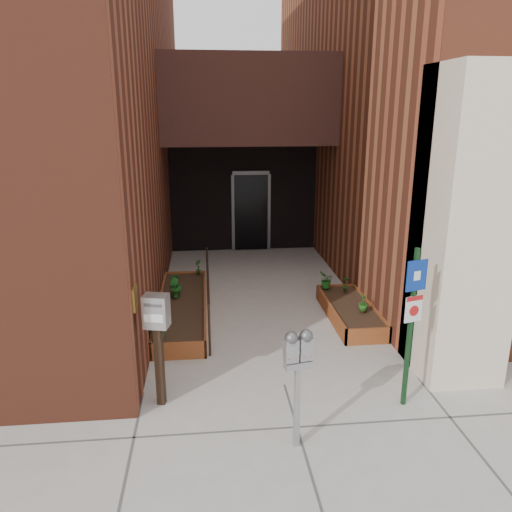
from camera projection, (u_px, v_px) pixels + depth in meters
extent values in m
plane|color=#9E9991|center=(284.00, 385.00, 7.17)|extent=(80.00, 80.00, 0.00)
cube|color=brown|center=(469.00, 62.00, 13.16)|extent=(8.00, 13.70, 10.00)
cube|color=beige|center=(464.00, 229.00, 6.99)|extent=(1.10, 1.20, 4.40)
cube|color=black|center=(247.00, 100.00, 11.76)|extent=(4.20, 2.00, 2.00)
cube|color=black|center=(243.00, 196.00, 13.80)|extent=(4.00, 0.30, 3.00)
cube|color=black|center=(251.00, 213.00, 13.78)|extent=(0.90, 0.06, 2.10)
cube|color=#B79338|center=(135.00, 298.00, 6.36)|extent=(0.04, 0.30, 0.30)
cube|color=brown|center=(178.00, 351.00, 7.85)|extent=(0.90, 0.04, 0.30)
cube|color=brown|center=(185.00, 278.00, 11.25)|extent=(0.90, 0.04, 0.30)
cube|color=brown|center=(160.00, 309.00, 9.51)|extent=(0.04, 3.60, 0.30)
cube|color=brown|center=(205.00, 307.00, 9.59)|extent=(0.04, 3.60, 0.30)
cube|color=black|center=(182.00, 309.00, 9.56)|extent=(0.82, 3.52, 0.26)
cube|color=brown|center=(368.00, 336.00, 8.36)|extent=(0.80, 0.04, 0.30)
cube|color=brown|center=(335.00, 291.00, 10.42)|extent=(0.80, 0.04, 0.30)
cube|color=brown|center=(330.00, 312.00, 9.35)|extent=(0.04, 2.20, 0.30)
cube|color=brown|center=(370.00, 311.00, 9.42)|extent=(0.04, 2.20, 0.30)
cube|color=black|center=(350.00, 312.00, 9.39)|extent=(0.72, 2.12, 0.26)
cylinder|color=black|center=(209.00, 330.00, 7.89)|extent=(0.04, 0.04, 0.90)
cylinder|color=black|center=(207.00, 267.00, 11.04)|extent=(0.04, 0.04, 0.90)
cylinder|color=black|center=(208.00, 272.00, 9.35)|extent=(0.04, 3.30, 0.04)
cube|color=#98979A|center=(297.00, 408.00, 5.74)|extent=(0.07, 0.07, 1.03)
cube|color=#98979A|center=(298.00, 364.00, 5.58)|extent=(0.33, 0.18, 0.08)
cube|color=#98979A|center=(291.00, 351.00, 5.50)|extent=(0.17, 0.13, 0.27)
sphere|color=#59595B|center=(291.00, 338.00, 5.46)|extent=(0.15, 0.15, 0.15)
cube|color=white|center=(293.00, 351.00, 5.45)|extent=(0.09, 0.02, 0.05)
cube|color=#B21414|center=(293.00, 358.00, 5.47)|extent=(0.09, 0.02, 0.03)
cube|color=#98979A|center=(306.00, 348.00, 5.56)|extent=(0.17, 0.13, 0.27)
sphere|color=#59595B|center=(306.00, 336.00, 5.51)|extent=(0.15, 0.15, 0.15)
cube|color=white|center=(308.00, 349.00, 5.50)|extent=(0.09, 0.02, 0.05)
cube|color=#B21414|center=(307.00, 356.00, 5.52)|extent=(0.09, 0.02, 0.03)
cube|color=#133618|center=(410.00, 330.00, 6.40)|extent=(0.06, 0.06, 2.18)
cube|color=navy|center=(417.00, 276.00, 6.17)|extent=(0.29, 0.10, 0.40)
cube|color=white|center=(417.00, 276.00, 6.16)|extent=(0.10, 0.04, 0.12)
cube|color=white|center=(414.00, 309.00, 6.29)|extent=(0.24, 0.09, 0.35)
cube|color=#B21414|center=(415.00, 298.00, 6.25)|extent=(0.24, 0.08, 0.06)
cylinder|color=#B21414|center=(414.00, 311.00, 6.29)|extent=(0.14, 0.05, 0.14)
cube|color=black|center=(160.00, 365.00, 6.57)|extent=(0.12, 0.12, 1.13)
cube|color=#ADADAF|center=(156.00, 311.00, 6.35)|extent=(0.35, 0.29, 0.43)
cube|color=#59595B|center=(153.00, 306.00, 6.20)|extent=(0.22, 0.06, 0.04)
cube|color=white|center=(153.00, 319.00, 6.25)|extent=(0.24, 0.07, 0.10)
imported|color=#1C621E|center=(159.00, 327.00, 7.90)|extent=(0.45, 0.45, 0.40)
imported|color=#1B5A19|center=(174.00, 288.00, 9.66)|extent=(0.29, 0.29, 0.37)
imported|color=#17521C|center=(176.00, 284.00, 9.81)|extent=(0.30, 0.30, 0.41)
imported|color=#1D5016|center=(198.00, 267.00, 11.02)|extent=(0.23, 0.23, 0.33)
imported|color=#235B1A|center=(363.00, 303.00, 8.99)|extent=(0.20, 0.20, 0.31)
imported|color=#19591B|center=(345.00, 284.00, 9.98)|extent=(0.18, 0.18, 0.31)
imported|color=#1B5B1A|center=(326.00, 280.00, 10.13)|extent=(0.38, 0.38, 0.34)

